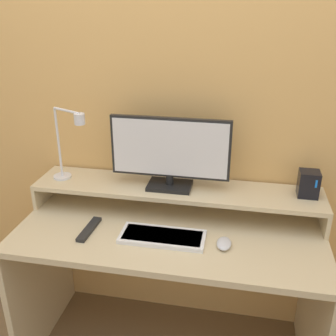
{
  "coord_description": "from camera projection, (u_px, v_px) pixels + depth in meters",
  "views": [
    {
      "loc": [
        0.29,
        -1.19,
        1.71
      ],
      "look_at": [
        -0.01,
        0.34,
        1.03
      ],
      "focal_mm": 42.0,
      "sensor_mm": 36.0,
      "label": 1
    }
  ],
  "objects": [
    {
      "name": "wall_back",
      "position": [
        183.0,
        102.0,
        1.9
      ],
      "size": [
        6.0,
        0.05,
        2.5
      ],
      "color": "#E5AD60",
      "rests_on": "ground_plane"
    },
    {
      "name": "desk",
      "position": [
        169.0,
        266.0,
        1.87
      ],
      "size": [
        1.4,
        0.62,
        0.74
      ],
      "color": "beige",
      "rests_on": "ground_plane"
    },
    {
      "name": "monitor_shelf",
      "position": [
        176.0,
        190.0,
        1.91
      ],
      "size": [
        1.4,
        0.27,
        0.13
      ],
      "color": "beige",
      "rests_on": "desk"
    },
    {
      "name": "monitor",
      "position": [
        170.0,
        152.0,
        1.83
      ],
      "size": [
        0.56,
        0.14,
        0.35
      ],
      "color": "black",
      "rests_on": "monitor_shelf"
    },
    {
      "name": "desk_lamp",
      "position": [
        69.0,
        142.0,
        1.88
      ],
      "size": [
        0.22,
        0.14,
        0.37
      ],
      "color": "silver",
      "rests_on": "monitor_shelf"
    },
    {
      "name": "router_dock",
      "position": [
        308.0,
        184.0,
        1.79
      ],
      "size": [
        0.09,
        0.09,
        0.12
      ],
      "color": "black",
      "rests_on": "monitor_shelf"
    },
    {
      "name": "keyboard",
      "position": [
        162.0,
        236.0,
        1.72
      ],
      "size": [
        0.37,
        0.16,
        0.02
      ],
      "color": "white",
      "rests_on": "desk"
    },
    {
      "name": "mouse",
      "position": [
        224.0,
        244.0,
        1.66
      ],
      "size": [
        0.06,
        0.1,
        0.03
      ],
      "color": "silver",
      "rests_on": "desk"
    },
    {
      "name": "remote_control",
      "position": [
        89.0,
        229.0,
        1.78
      ],
      "size": [
        0.05,
        0.2,
        0.02
      ],
      "color": "black",
      "rests_on": "desk"
    }
  ]
}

